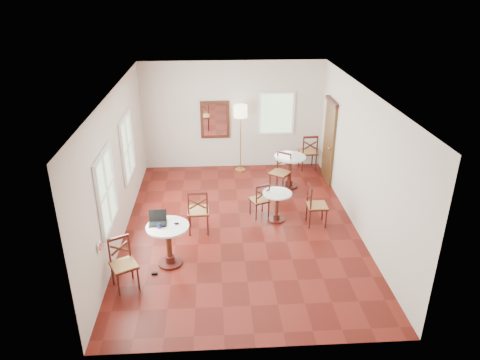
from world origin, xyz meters
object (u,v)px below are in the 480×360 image
Objects in this scene: laptop at (158,220)px; power_adapter at (154,273)px; navy_mug at (159,226)px; water_glass at (159,226)px; chair_back_a at (308,152)px; floor_lamp at (240,116)px; chair_back_b at (281,172)px; chair_mid_a at (260,200)px; chair_near_b at (123,264)px; cafe_table_mid at (277,203)px; cafe_table_back at (290,168)px; cafe_table_near at (169,241)px; chair_near_a at (198,211)px; mouse at (176,223)px; chair_mid_b at (316,205)px.

power_adapter is at bearing -104.23° from laptop.
water_glass is at bearing -102.05° from navy_mug.
power_adapter is (-0.08, -0.43, -0.88)m from laptop.
chair_back_a is 2.20m from floor_lamp.
chair_mid_a is at bearing -78.50° from chair_back_b.
chair_near_b is at bearing -146.93° from power_adapter.
chair_near_b is 9.38× the size of water_glass.
laptop is at bearing 100.92° from water_glass.
cafe_table_mid is at bearing 34.24° from water_glass.
chair_mid_a is 7.62× the size of navy_mug.
chair_back_b reaches higher than cafe_table_mid.
chair_back_a is at bearing 57.98° from cafe_table_back.
cafe_table_near is at bearing -130.53° from cafe_table_back.
laptop reaches higher than cafe_table_mid.
chair_back_b is 4.19m from navy_mug.
cafe_table_back is 4.76m from power_adapter.
chair_near_b is 0.95× the size of chair_back_b.
laptop reaches higher than chair_near_b.
cafe_table_near is 1.23× the size of cafe_table_mid.
cafe_table_back is at bearing -138.58° from chair_near_a.
power_adapter is (-3.80, -4.75, -0.49)m from chair_back_a.
mouse is at bearing -144.21° from cafe_table_mid.
floor_lamp reaches higher than chair_near_a.
water_glass reaches higher than cafe_table_mid.
power_adapter is (-0.12, -0.23, -0.87)m from water_glass.
chair_mid_b is 1.87m from chair_back_b.
laptop reaches higher than chair_back_a.
floor_lamp is 17.11× the size of navy_mug.
cafe_table_back reaches higher than power_adapter.
water_glass is at bearing 21.02° from chair_mid_a.
cafe_table_near is at bearing 12.69° from chair_near_b.
chair_mid_a is at bearing 43.76° from power_adapter.
floor_lamp reaches higher than power_adapter.
chair_mid_b is 3.53m from water_glass.
chair_mid_a is at bearing -120.97° from cafe_table_back.
mouse is at bearing -129.27° from cafe_table_back.
cafe_table_back is 0.45× the size of floor_lamp.
mouse reaches higher than cafe_table_mid.
navy_mug is (-2.04, -1.82, 0.46)m from chair_mid_a.
chair_back_a is (0.46, 3.12, 0.04)m from chair_mid_b.
floor_lamp is 4.90m from water_glass.
chair_back_a is at bearing 51.35° from power_adapter.
power_adapter is at bearing -91.96° from chair_back_b.
chair_near_a reaches higher than power_adapter.
cafe_table_mid is 0.72× the size of chair_mid_b.
chair_back_a reaches higher than mouse.
chair_near_a is at bearing 52.89° from laptop.
laptop is (-0.70, -1.05, 0.39)m from chair_near_a.
laptop reaches higher than cafe_table_near.
navy_mug is (-0.30, -0.11, 0.03)m from mouse.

